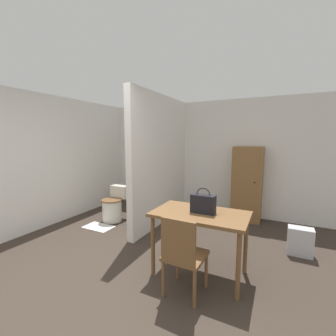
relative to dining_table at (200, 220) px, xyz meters
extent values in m
plane|color=#382D26|center=(-0.80, -0.95, -0.69)|extent=(16.00, 16.00, 0.00)
cube|color=white|center=(-0.80, 2.49, 0.56)|extent=(5.61, 0.12, 2.50)
cube|color=white|center=(-3.17, 0.74, 0.56)|extent=(0.12, 4.38, 2.50)
cube|color=white|center=(-1.27, 1.36, 0.56)|extent=(0.12, 2.14, 2.50)
cube|color=brown|center=(0.00, 0.00, 0.08)|extent=(1.14, 0.67, 0.04)
cylinder|color=brown|center=(-0.51, -0.27, -0.32)|extent=(0.05, 0.05, 0.75)
cylinder|color=brown|center=(0.51, -0.27, -0.32)|extent=(0.05, 0.05, 0.75)
cylinder|color=brown|center=(-0.51, 0.27, -0.32)|extent=(0.05, 0.05, 0.75)
cylinder|color=brown|center=(0.51, 0.27, -0.32)|extent=(0.05, 0.05, 0.75)
cube|color=brown|center=(-0.03, -0.40, -0.27)|extent=(0.43, 0.43, 0.04)
cube|color=brown|center=(-0.03, -0.59, -0.03)|extent=(0.37, 0.04, 0.45)
cylinder|color=brown|center=(-0.20, -0.21, -0.49)|extent=(0.04, 0.04, 0.41)
cylinder|color=brown|center=(0.15, -0.22, -0.49)|extent=(0.04, 0.04, 0.41)
cylinder|color=brown|center=(-0.21, -0.57, -0.49)|extent=(0.04, 0.04, 0.41)
cylinder|color=brown|center=(0.14, -0.58, -0.49)|extent=(0.04, 0.04, 0.41)
cylinder|color=silver|center=(-2.19, 0.94, -0.48)|extent=(0.39, 0.39, 0.42)
cylinder|color=brown|center=(-2.19, 0.94, -0.26)|extent=(0.41, 0.41, 0.02)
cube|color=silver|center=(-2.19, 1.20, -0.14)|extent=(0.38, 0.18, 0.26)
cube|color=black|center=(0.03, 0.01, 0.21)|extent=(0.29, 0.12, 0.22)
torus|color=black|center=(0.03, 0.01, 0.32)|extent=(0.17, 0.01, 0.17)
cube|color=brown|center=(0.26, 2.22, 0.07)|extent=(0.57, 0.38, 1.52)
sphere|color=black|center=(0.42, 2.02, 0.15)|extent=(0.02, 0.02, 0.02)
cube|color=silver|center=(-2.19, 0.54, -0.68)|extent=(0.56, 0.34, 0.01)
cube|color=#BCBCC1|center=(1.16, 1.08, -0.49)|extent=(0.33, 0.20, 0.40)
camera|label=1|loc=(0.82, -2.52, 0.99)|focal=24.00mm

